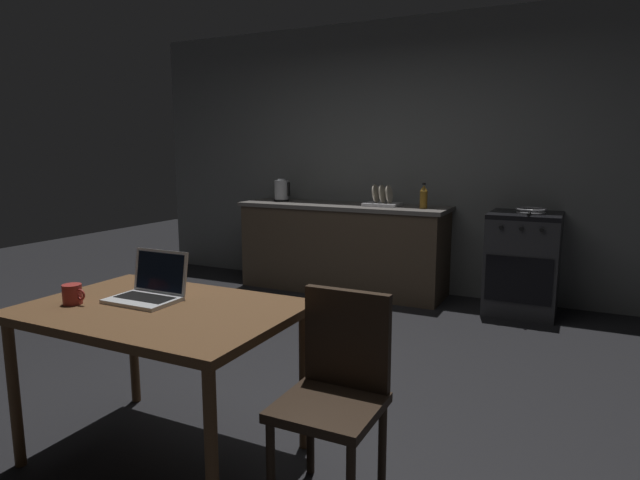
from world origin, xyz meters
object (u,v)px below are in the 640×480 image
object	(u,v)px
coffee_mug	(73,294)
dish_rack	(382,201)
dining_table	(160,322)
laptop	(149,290)
chair	(337,384)
electric_kettle	(282,191)
frying_pan	(531,211)
stove_oven	(523,263)
bottle	(424,196)

from	to	relation	value
coffee_mug	dish_rack	distance (m)	3.37
dining_table	laptop	distance (m)	0.18
chair	electric_kettle	bearing A→B (deg)	124.99
frying_pan	chair	bearing A→B (deg)	-98.31
dish_rack	coffee_mug	bearing A→B (deg)	-95.28
stove_oven	frying_pan	bearing A→B (deg)	-29.49
laptop	coffee_mug	world-z (taller)	laptop
bottle	frying_pan	distance (m)	0.96
bottle	chair	bearing A→B (deg)	-80.75
laptop	frying_pan	distance (m)	3.43
stove_oven	bottle	distance (m)	1.07
stove_oven	laptop	size ratio (longest dim) A/B	2.82
bottle	frying_pan	world-z (taller)	bottle
dining_table	chair	xyz separation A→B (m)	(0.85, 0.09, -0.17)
bottle	coffee_mug	distance (m)	3.39
stove_oven	dining_table	world-z (taller)	stove_oven
stove_oven	coffee_mug	xyz separation A→B (m)	(-1.64, -3.35, 0.34)
electric_kettle	bottle	size ratio (longest dim) A/B	0.99
dining_table	bottle	xyz separation A→B (m)	(0.35, 3.16, 0.35)
stove_oven	chair	distance (m)	3.14
dining_table	bottle	size ratio (longest dim) A/B	5.06
bottle	frying_pan	size ratio (longest dim) A/B	0.56
laptop	dining_table	bearing A→B (deg)	-21.53
electric_kettle	dish_rack	distance (m)	1.15
chair	dish_rack	world-z (taller)	dish_rack
electric_kettle	dish_rack	bearing A→B (deg)	0.00
frying_pan	coffee_mug	distance (m)	3.73
dining_table	laptop	world-z (taller)	laptop
chair	bottle	size ratio (longest dim) A/B	3.58
frying_pan	bottle	bearing A→B (deg)	-178.69
electric_kettle	dish_rack	size ratio (longest dim) A/B	0.71
stove_oven	electric_kettle	bearing A→B (deg)	179.94
dining_table	bottle	world-z (taller)	bottle
frying_pan	stove_oven	bearing A→B (deg)	150.51
laptop	frying_pan	xyz separation A→B (m)	(1.43, 3.12, 0.14)
chair	frying_pan	size ratio (longest dim) A/B	2.02
chair	electric_kettle	xyz separation A→B (m)	(-2.07, 3.12, 0.52)
laptop	dish_rack	bearing A→B (deg)	95.00
stove_oven	laptop	distance (m)	3.45
chair	coffee_mug	size ratio (longest dim) A/B	6.91
dining_table	electric_kettle	distance (m)	3.45
stove_oven	electric_kettle	world-z (taller)	electric_kettle
chair	bottle	bearing A→B (deg)	100.61
dining_table	electric_kettle	size ratio (longest dim) A/B	5.11
dining_table	coffee_mug	distance (m)	0.43
stove_oven	dish_rack	xyz separation A→B (m)	(-1.33, 0.00, 0.50)
chair	bottle	xyz separation A→B (m)	(-0.50, 3.07, 0.52)
frying_pan	dish_rack	distance (m)	1.38
stove_oven	coffee_mug	distance (m)	3.75
laptop	electric_kettle	bearing A→B (deg)	115.13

